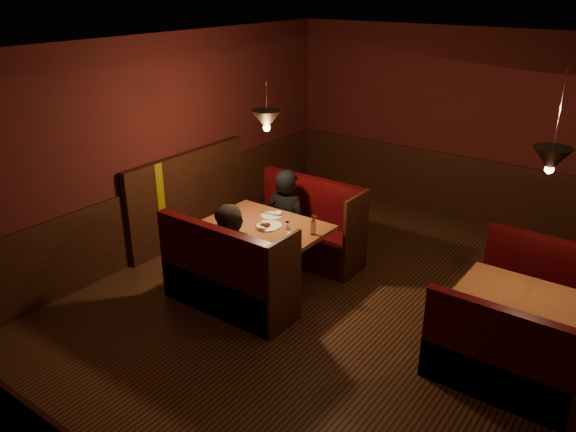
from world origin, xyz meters
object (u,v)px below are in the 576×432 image
Objects in this scene: second_bench_near at (500,365)px; main_bench_near at (226,283)px; second_table at (523,309)px; second_bench_far at (541,297)px; main_table at (269,237)px; main_bench_far at (308,233)px; diner_a at (287,204)px; diner_b at (233,242)px.

main_bench_near is at bearing -172.42° from second_bench_near.
second_bench_far is (0.03, 0.73, -0.20)m from second_table.
main_table is 0.86m from main_bench_far.
diner_a is at bearing 96.77° from main_bench_near.
main_bench_far is 2.95m from second_bench_far.
second_bench_far is 1.00× the size of second_bench_near.
second_bench_near is (2.95, 0.39, -0.04)m from main_bench_near.
main_bench_far reaches higher than second_table.
second_bench_far is at bearing 32.08° from main_bench_near.
main_table is at bearing -174.32° from second_table.
main_bench_far is 1.19× the size of second_bench_near.
second_bench_far is (2.96, 1.02, -0.29)m from main_table.
second_bench_far is (2.95, 1.85, -0.04)m from main_bench_near.
second_bench_near is (2.95, -1.26, -0.04)m from main_bench_far.
second_bench_near reaches higher than second_table.
second_table is 0.90× the size of second_bench_near.
second_bench_far is at bearing 87.80° from second_table.
main_bench_far is 0.57m from diner_a.
second_bench_far is 3.19m from diner_a.
diner_a is at bearing -122.19° from main_bench_far.
main_table is at bearing 91.10° from main_bench_near.
second_bench_far is 1.45m from second_bench_near.
second_bench_far is (2.95, 0.19, -0.04)m from main_bench_far.
second_bench_near is at bearing -20.55° from diner_b.
main_bench_near reaches higher than second_bench_near.
second_table is at bearing 20.98° from main_bench_near.
second_table is 3.11m from diner_b.
diner_b reaches higher than main_bench_far.
main_bench_far is 1.19× the size of second_bench_far.
second_bench_far and second_bench_near have the same top height.
second_bench_far is at bearing 3.78° from main_bench_far.
diner_b is at bearing 92.41° from diner_a.
second_table is at bearing 5.68° from main_table.
main_bench_far is at bearing -176.22° from second_bench_far.
second_table is 0.74× the size of diner_a.
diner_a is at bearing 162.22° from second_bench_near.
main_bench_far is at bearing 90.00° from main_bench_near.
diner_a reaches higher than second_bench_far.
diner_a is (-3.08, 0.27, 0.31)m from second_table.
second_table is 0.76m from second_bench_near.
main_bench_far is at bearing -126.11° from diner_a.
diner_b is at bearing -91.17° from main_bench_far.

